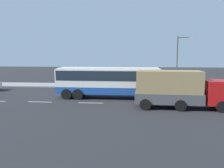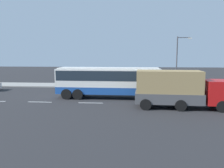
# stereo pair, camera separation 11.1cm
# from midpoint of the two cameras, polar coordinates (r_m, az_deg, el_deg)

# --- Properties ---
(ground_plane) EXTENTS (120.00, 120.00, 0.00)m
(ground_plane) POSITION_cam_midpoint_polar(r_m,az_deg,el_deg) (24.83, 1.64, -3.52)
(ground_plane) COLOR #28282B
(sidewalk_curb) EXTENTS (80.00, 4.00, 0.15)m
(sidewalk_curb) POSITION_cam_midpoint_polar(r_m,az_deg,el_deg) (33.85, 2.56, -0.46)
(sidewalk_curb) COLOR gray
(sidewalk_curb) RESTS_ON ground_plane
(lane_centreline) EXTENTS (27.61, 0.16, 0.01)m
(lane_centreline) POSITION_cam_midpoint_polar(r_m,az_deg,el_deg) (23.01, -10.66, -4.51)
(lane_centreline) COLOR white
(lane_centreline) RESTS_ON ground_plane
(coach_bus) EXTENTS (11.05, 2.81, 3.28)m
(coach_bus) POSITION_cam_midpoint_polar(r_m,az_deg,el_deg) (24.61, -0.73, 1.19)
(coach_bus) COLOR #1E4C9E
(coach_bus) RESTS_ON ground_plane
(cargo_truck) EXTENTS (8.06, 2.89, 3.28)m
(cargo_truck) POSITION_cam_midpoint_polar(r_m,az_deg,el_deg) (20.85, 16.24, -1.08)
(cargo_truck) COLOR red
(cargo_truck) RESTS_ON ground_plane
(pedestrian_near_curb) EXTENTS (0.32, 0.32, 1.73)m
(pedestrian_near_curb) POSITION_cam_midpoint_polar(r_m,az_deg,el_deg) (33.48, 7.85, 1.25)
(pedestrian_near_curb) COLOR #38334C
(pedestrian_near_curb) RESTS_ON sidewalk_curb
(street_lamp) EXTENTS (1.96, 0.24, 6.91)m
(street_lamp) POSITION_cam_midpoint_polar(r_m,az_deg,el_deg) (32.58, 16.27, 6.13)
(street_lamp) COLOR #47474C
(street_lamp) RESTS_ON sidewalk_curb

